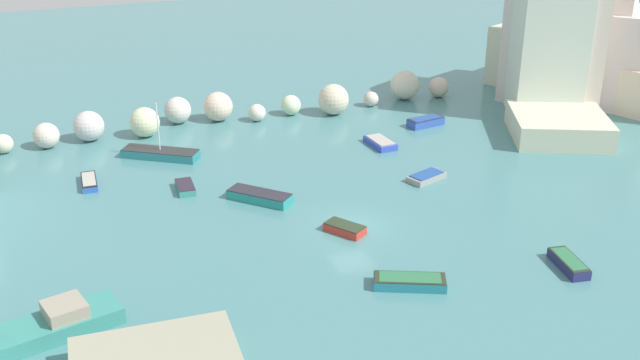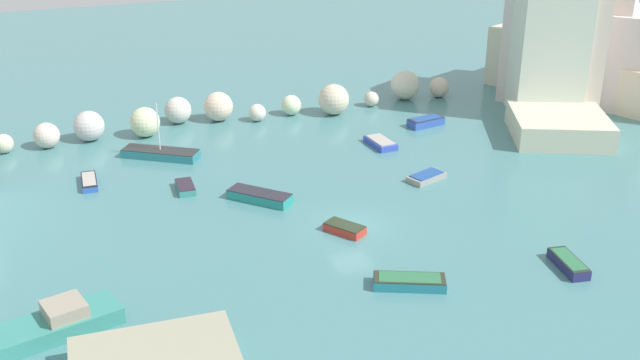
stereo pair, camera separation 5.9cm
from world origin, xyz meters
name	(u,v)px [view 2 (the right image)]	position (x,y,z in m)	size (l,w,h in m)	color
cove_water	(352,227)	(0.00, 0.00, 0.00)	(160.00, 160.00, 0.00)	teal
cliff_headland_right	(579,52)	(29.28, 15.63, 4.71)	(21.96, 22.15, 14.50)	beige
rock_breakwater	(248,107)	(-0.10, 21.79, 1.18)	(40.10, 5.26, 2.71)	beige
moored_boat_0	(569,263)	(9.20, -9.11, 0.32)	(1.59, 3.16, 0.62)	navy
moored_boat_1	(89,181)	(-14.46, 12.72, 0.25)	(1.19, 3.04, 0.48)	#2D5AB6
moored_boat_2	(161,153)	(-8.85, 15.95, 0.35)	(5.75, 4.66, 4.36)	teal
moored_boat_3	(427,177)	(7.89, 4.75, 0.23)	(3.12, 2.22, 0.48)	gray
moored_boat_4	(380,143)	(7.79, 12.04, 0.26)	(1.66, 3.11, 0.54)	#344DBD
moored_boat_5	(185,187)	(-8.43, 9.28, 0.25)	(1.29, 2.43, 0.49)	teal
moored_boat_6	(426,122)	(13.44, 14.88, 0.37)	(3.30, 1.76, 0.71)	#3153B0
moored_boat_7	(260,196)	(-4.19, 5.77, 0.33)	(4.01, 4.17, 0.67)	teal
moored_boat_8	(56,323)	(-17.89, -5.00, 0.56)	(6.63, 3.67, 1.54)	teal
moored_boat_9	(410,282)	(0.01, -7.56, 0.32)	(4.07, 2.85, 0.61)	teal
moored_boat_10	(345,228)	(-0.72, -0.49, 0.27)	(2.33, 2.72, 0.54)	red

